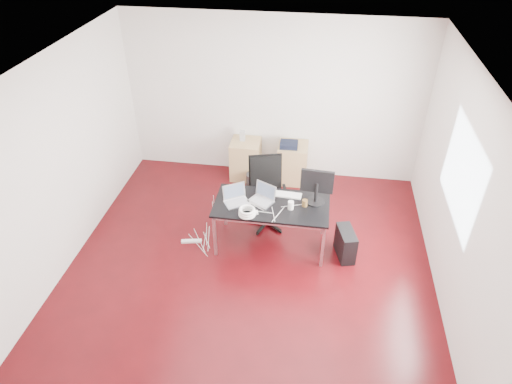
# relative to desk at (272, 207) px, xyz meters

# --- Properties ---
(room_shell) EXTENTS (5.00, 5.00, 5.00)m
(room_shell) POSITION_rel_desk_xyz_m (-0.20, -0.46, 0.73)
(room_shell) COLOR #39060A
(room_shell) RESTS_ON ground
(desk) EXTENTS (1.60, 0.80, 0.73)m
(desk) POSITION_rel_desk_xyz_m (0.00, 0.00, 0.00)
(desk) COLOR black
(desk) RESTS_ON ground
(office_chair) EXTENTS (0.59, 0.61, 1.08)m
(office_chair) POSITION_rel_desk_xyz_m (-0.14, 0.54, -0.07)
(office_chair) COLOR black
(office_chair) RESTS_ON ground
(filing_cabinet_left) EXTENTS (0.50, 0.50, 0.70)m
(filing_cabinet_left) POSITION_rel_desk_xyz_m (-0.67, 1.77, -0.33)
(filing_cabinet_left) COLOR #A28151
(filing_cabinet_left) RESTS_ON ground
(filing_cabinet_right) EXTENTS (0.50, 0.50, 0.70)m
(filing_cabinet_right) POSITION_rel_desk_xyz_m (0.16, 1.77, -0.33)
(filing_cabinet_right) COLOR #A28151
(filing_cabinet_right) RESTS_ON ground
(pc_tower) EXTENTS (0.31, 0.49, 0.44)m
(pc_tower) POSITION_rel_desk_xyz_m (1.07, -0.09, -0.46)
(pc_tower) COLOR black
(pc_tower) RESTS_ON ground
(wastebasket) EXTENTS (0.31, 0.31, 0.28)m
(wastebasket) POSITION_rel_desk_xyz_m (-0.48, 1.41, -0.54)
(wastebasket) COLOR black
(wastebasket) RESTS_ON ground
(power_strip) EXTENTS (0.31, 0.12, 0.04)m
(power_strip) POSITION_rel_desk_xyz_m (-1.17, -0.14, -0.66)
(power_strip) COLOR white
(power_strip) RESTS_ON ground
(laptop_left) EXTENTS (0.41, 0.39, 0.23)m
(laptop_left) POSITION_rel_desk_xyz_m (-0.51, -0.01, 0.11)
(laptop_left) COLOR silver
(laptop_left) RESTS_ON desk
(laptop_right) EXTENTS (0.41, 0.38, 0.23)m
(laptop_right) POSITION_rel_desk_xyz_m (-0.13, 0.07, 0.11)
(laptop_right) COLOR silver
(laptop_right) RESTS_ON desk
(monitor) EXTENTS (0.45, 0.26, 0.51)m
(monitor) POSITION_rel_desk_xyz_m (0.60, 0.15, 0.34)
(monitor) COLOR black
(monitor) RESTS_ON desk
(keyboard) EXTENTS (0.45, 0.16, 0.02)m
(keyboard) POSITION_rel_desk_xyz_m (0.18, 0.24, 0.06)
(keyboard) COLOR white
(keyboard) RESTS_ON desk
(cup_white) EXTENTS (0.10, 0.10, 0.12)m
(cup_white) POSITION_rel_desk_xyz_m (0.27, -0.07, 0.11)
(cup_white) COLOR white
(cup_white) RESTS_ON desk
(cup_brown) EXTENTS (0.08, 0.08, 0.10)m
(cup_brown) POSITION_rel_desk_xyz_m (0.46, 0.03, 0.10)
(cup_brown) COLOR brown
(cup_brown) RESTS_ON desk
(cable_coil) EXTENTS (0.24, 0.24, 0.11)m
(cable_coil) POSITION_rel_desk_xyz_m (-0.30, -0.30, 0.11)
(cable_coil) COLOR white
(cable_coil) RESTS_ON desk
(power_adapter) EXTENTS (0.09, 0.09, 0.03)m
(power_adapter) POSITION_rel_desk_xyz_m (-0.19, -0.24, 0.07)
(power_adapter) COLOR white
(power_adapter) RESTS_ON desk
(speaker) EXTENTS (0.09, 0.08, 0.18)m
(speaker) POSITION_rel_desk_xyz_m (-0.73, 1.81, 0.11)
(speaker) COLOR #9E9E9E
(speaker) RESTS_ON filing_cabinet_left
(navy_garment) EXTENTS (0.31, 0.25, 0.09)m
(navy_garment) POSITION_rel_desk_xyz_m (0.09, 1.70, 0.07)
(navy_garment) COLOR black
(navy_garment) RESTS_ON filing_cabinet_right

